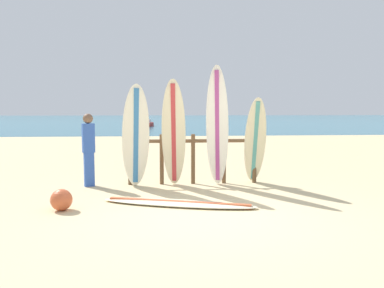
# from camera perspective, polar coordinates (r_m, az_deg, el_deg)

# --- Properties ---
(ground_plane) EXTENTS (120.00, 120.00, 0.00)m
(ground_plane) POSITION_cam_1_polar(r_m,az_deg,el_deg) (6.06, 2.39, -10.80)
(ground_plane) COLOR #D3BC8C
(ocean_water) EXTENTS (120.00, 80.00, 0.01)m
(ocean_water) POSITION_cam_1_polar(r_m,az_deg,el_deg) (63.81, -3.99, 3.70)
(ocean_water) COLOR teal
(ocean_water) RESTS_ON ground
(surfboard_rack) EXTENTS (2.91, 0.09, 1.12)m
(surfboard_rack) POSITION_cam_1_polar(r_m,az_deg,el_deg) (8.56, 0.16, -1.46)
(surfboard_rack) COLOR brown
(surfboard_rack) RESTS_ON ground
(surfboard_leaning_far_left) EXTENTS (0.66, 0.67, 2.20)m
(surfboard_leaning_far_left) POSITION_cam_1_polar(r_m,az_deg,el_deg) (8.13, -8.37, 1.11)
(surfboard_leaning_far_left) COLOR white
(surfboard_leaning_far_left) RESTS_ON ground
(surfboard_leaning_left) EXTENTS (0.56, 0.85, 2.29)m
(surfboard_leaning_left) POSITION_cam_1_polar(r_m,az_deg,el_deg) (8.09, -2.75, 1.47)
(surfboard_leaning_left) COLOR beige
(surfboard_leaning_left) RESTS_ON ground
(surfboard_leaning_center_left) EXTENTS (0.62, 0.83, 2.57)m
(surfboard_leaning_center_left) POSITION_cam_1_polar(r_m,az_deg,el_deg) (8.15, 3.78, 2.48)
(surfboard_leaning_center_left) COLOR white
(surfboard_leaning_center_left) RESTS_ON ground
(surfboard_leaning_center) EXTENTS (0.59, 1.04, 1.93)m
(surfboard_leaning_center) POSITION_cam_1_polar(r_m,az_deg,el_deg) (8.46, 9.38, 0.34)
(surfboard_leaning_center) COLOR beige
(surfboard_leaning_center) RESTS_ON ground
(surfboard_lying_on_sand) EXTENTS (2.78, 1.29, 0.08)m
(surfboard_lying_on_sand) POSITION_cam_1_polar(r_m,az_deg,el_deg) (6.77, -2.06, -8.79)
(surfboard_lying_on_sand) COLOR beige
(surfboard_lying_on_sand) RESTS_ON ground
(beachgoer_standing) EXTENTS (0.29, 0.24, 1.58)m
(beachgoer_standing) POSITION_cam_1_polar(r_m,az_deg,el_deg) (8.54, -15.15, -0.36)
(beachgoer_standing) COLOR #3359B2
(beachgoer_standing) RESTS_ON ground
(small_boat_offshore) EXTENTS (1.17, 2.80, 0.71)m
(small_boat_offshore) POSITION_cam_1_polar(r_m,az_deg,el_deg) (37.70, -6.66, 3.03)
(small_boat_offshore) COLOR #B22D28
(small_boat_offshore) RESTS_ON ocean_water
(beach_ball) EXTENTS (0.36, 0.36, 0.36)m
(beach_ball) POSITION_cam_1_polar(r_m,az_deg,el_deg) (6.74, -18.88, -7.88)
(beach_ball) COLOR #CC5933
(beach_ball) RESTS_ON ground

